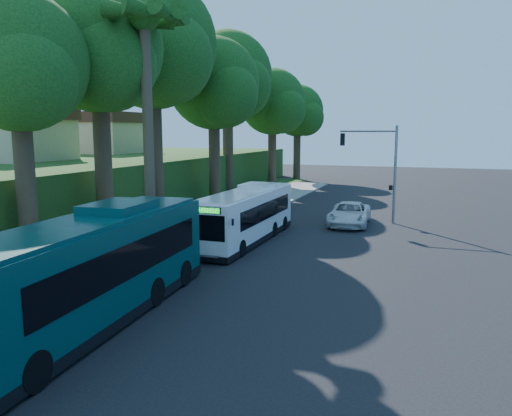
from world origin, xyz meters
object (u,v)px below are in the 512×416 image
at_px(bus_shelter, 152,218).
at_px(pickup, 349,214).
at_px(white_bus, 247,215).
at_px(teal_bus, 89,270).

relative_size(bus_shelter, pickup, 0.55).
xyz_separation_m(white_bus, pickup, (5.00, 7.34, -0.83)).
distance_m(white_bus, pickup, 8.92).
xyz_separation_m(teal_bus, pickup, (5.40, 21.45, -1.13)).
distance_m(bus_shelter, teal_bus, 10.95).
xyz_separation_m(bus_shelter, teal_bus, (3.77, -10.28, 0.13)).
bearing_deg(teal_bus, white_bus, 84.44).
distance_m(bus_shelter, pickup, 14.48).
bearing_deg(bus_shelter, teal_bus, -69.86).
height_order(teal_bus, pickup, teal_bus).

